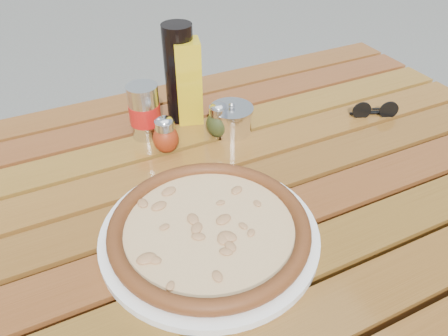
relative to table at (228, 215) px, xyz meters
name	(u,v)px	position (x,y,z in m)	size (l,w,h in m)	color
table	(228,215)	(0.00, 0.00, 0.00)	(1.40, 0.90, 0.75)	#34190B
plate	(210,234)	(-0.09, -0.10, 0.08)	(0.36, 0.36, 0.01)	white
pizza	(209,227)	(-0.09, -0.10, 0.10)	(0.33, 0.33, 0.03)	#FFE9B6
pepper_shaker	(165,135)	(-0.06, 0.16, 0.11)	(0.06, 0.06, 0.08)	#A13012
oregano_shaker	(219,120)	(0.06, 0.17, 0.11)	(0.06, 0.06, 0.08)	#374019
dark_bottle	(180,74)	(0.02, 0.28, 0.19)	(0.07, 0.07, 0.22)	black
soda_can	(145,112)	(-0.08, 0.24, 0.13)	(0.08, 0.08, 0.12)	silver
olive_oil_cruet	(188,82)	(0.03, 0.26, 0.17)	(0.07, 0.07, 0.21)	gold
parmesan_tin	(231,119)	(0.09, 0.17, 0.11)	(0.12, 0.12, 0.07)	white
sunglasses	(375,111)	(0.42, 0.08, 0.09)	(0.11, 0.06, 0.04)	black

